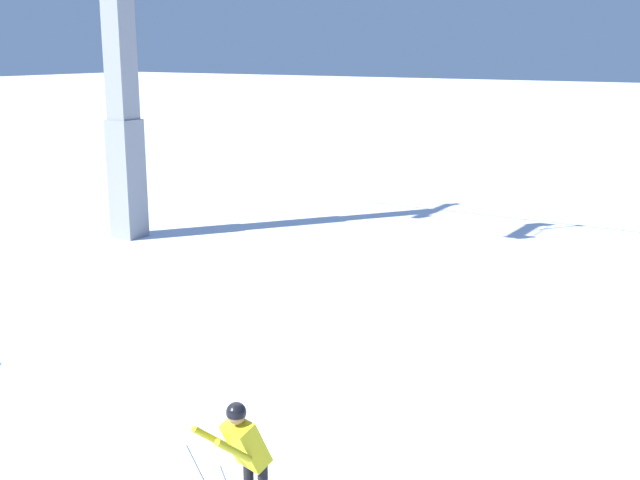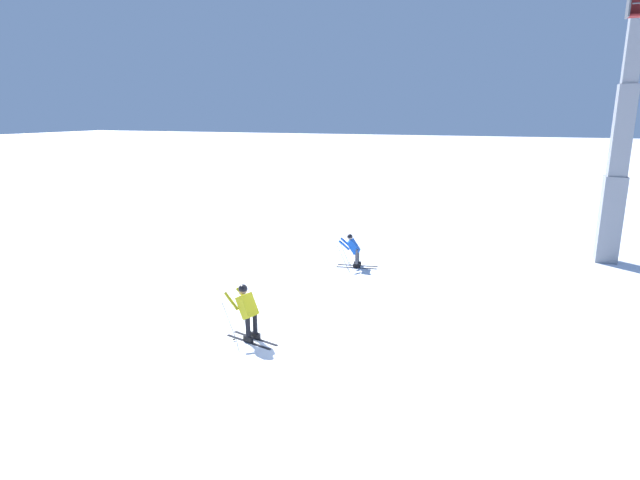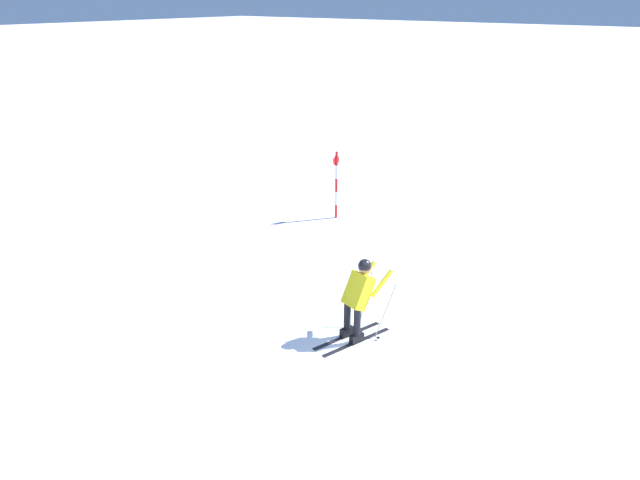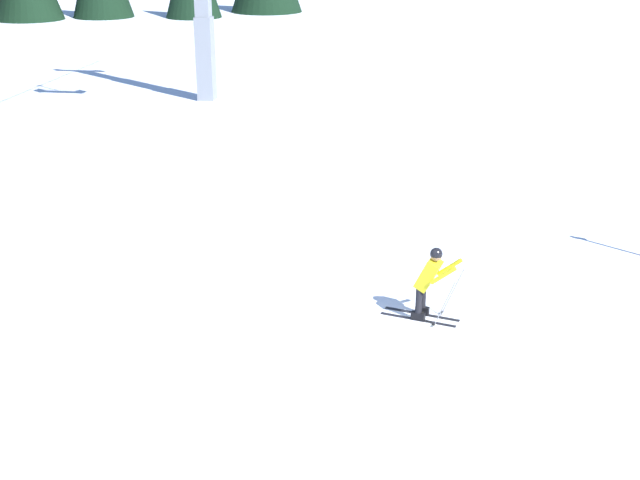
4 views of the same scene
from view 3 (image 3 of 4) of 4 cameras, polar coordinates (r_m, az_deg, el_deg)
The scene contains 3 objects.
ground_plane at distance 10.18m, azimuth 4.97°, elevation -13.79°, with size 260.00×260.00×0.00m, color white.
skier_carving_main at distance 11.06m, azimuth 3.71°, elevation -5.10°, with size 0.91×1.65×1.69m.
trail_marker_pole at distance 17.06m, azimuth 1.55°, elevation 5.45°, with size 0.07×0.28×1.94m.
Camera 3 is at (-4.31, 7.03, 5.97)m, focal length 33.81 mm.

